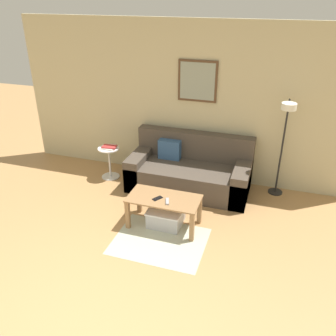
# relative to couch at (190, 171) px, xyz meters

# --- Properties ---
(wall_back) EXTENTS (5.60, 0.09, 2.55)m
(wall_back) POSITION_rel_couch_xyz_m (-0.28, 0.46, 0.99)
(wall_back) COLOR #C6BC93
(wall_back) RESTS_ON ground_plane
(area_rug) EXTENTS (1.17, 0.92, 0.01)m
(area_rug) POSITION_rel_couch_xyz_m (0.00, -1.47, -0.29)
(area_rug) COLOR #B2B79E
(area_rug) RESTS_ON ground_plane
(couch) EXTENTS (1.90, 0.88, 0.86)m
(couch) POSITION_rel_couch_xyz_m (0.00, 0.00, 0.00)
(couch) COLOR #4C4238
(couch) RESTS_ON ground_plane
(coffee_table) EXTENTS (0.97, 0.49, 0.44)m
(coffee_table) POSITION_rel_couch_xyz_m (-0.06, -1.12, 0.06)
(coffee_table) COLOR #997047
(coffee_table) RESTS_ON ground_plane
(storage_bin) EXTENTS (0.47, 0.44, 0.24)m
(storage_bin) POSITION_rel_couch_xyz_m (-0.04, -1.08, -0.17)
(storage_bin) COLOR #B2B2B7
(storage_bin) RESTS_ON ground_plane
(floor_lamp) EXTENTS (0.22, 0.46, 1.54)m
(floor_lamp) POSITION_rel_couch_xyz_m (1.36, 0.11, 0.82)
(floor_lamp) COLOR black
(floor_lamp) RESTS_ON ground_plane
(side_table) EXTENTS (0.36, 0.36, 0.54)m
(side_table) POSITION_rel_couch_xyz_m (-1.39, -0.07, 0.04)
(side_table) COLOR white
(side_table) RESTS_ON ground_plane
(book_stack) EXTENTS (0.25, 0.19, 0.04)m
(book_stack) POSITION_rel_couch_xyz_m (-1.37, -0.08, 0.27)
(book_stack) COLOR silver
(book_stack) RESTS_ON side_table
(remote_control) EXTENTS (0.09, 0.15, 0.02)m
(remote_control) POSITION_rel_couch_xyz_m (0.02, -1.20, 0.16)
(remote_control) COLOR #99999E
(remote_control) RESTS_ON coffee_table
(cell_phone) EXTENTS (0.13, 0.15, 0.01)m
(cell_phone) POSITION_rel_couch_xyz_m (-0.13, -1.16, 0.15)
(cell_phone) COLOR black
(cell_phone) RESTS_ON coffee_table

